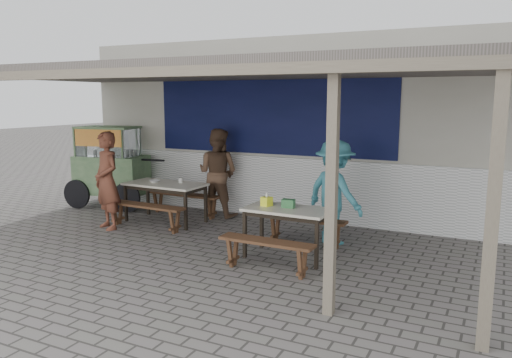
{
  "coord_description": "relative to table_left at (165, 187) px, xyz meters",
  "views": [
    {
      "loc": [
        3.95,
        -5.89,
        2.36
      ],
      "look_at": [
        0.56,
        0.9,
        1.11
      ],
      "focal_mm": 35.0,
      "sensor_mm": 36.0,
      "label": 1
    }
  ],
  "objects": [
    {
      "name": "condiment_jar",
      "position": [
        0.23,
        0.18,
        0.12
      ],
      "size": [
        0.08,
        0.08,
        0.09
      ],
      "primitive_type": "cylinder",
      "color": "silver",
      "rests_on": "table_left"
    },
    {
      "name": "table_right",
      "position": [
        2.92,
        -0.96,
        -0.01
      ],
      "size": [
        1.25,
        0.69,
        0.75
      ],
      "rotation": [
        0.0,
        0.0,
        -0.01
      ],
      "color": "beige",
      "rests_on": "ground"
    },
    {
      "name": "tissue_box",
      "position": [
        2.57,
        -0.94,
        0.14
      ],
      "size": [
        0.17,
        0.17,
        0.13
      ],
      "primitive_type": "cube",
      "rotation": [
        0.0,
        0.0,
        -0.3
      ],
      "color": "#F6FE2A",
      "rests_on": "table_right"
    },
    {
      "name": "patron_right_table",
      "position": [
        3.3,
        0.07,
        0.17
      ],
      "size": [
        1.26,
        1.05,
        1.69
      ],
      "primitive_type": "imported",
      "rotation": [
        0.0,
        0.0,
        2.68
      ],
      "color": "teal",
      "rests_on": "ground"
    },
    {
      "name": "bench_right_wall",
      "position": [
        2.93,
        -0.25,
        -0.34
      ],
      "size": [
        1.35,
        0.29,
        0.45
      ],
      "rotation": [
        0.0,
        0.0,
        -0.01
      ],
      "color": "brown",
      "rests_on": "ground"
    },
    {
      "name": "bench_left_wall",
      "position": [
        0.01,
        0.59,
        -0.33
      ],
      "size": [
        1.62,
        0.32,
        0.45
      ],
      "rotation": [
        0.0,
        0.0,
        -0.02
      ],
      "color": "brown",
      "rests_on": "ground"
    },
    {
      "name": "patron_wall_side",
      "position": [
        0.65,
        0.86,
        0.2
      ],
      "size": [
        0.86,
        0.67,
        1.75
      ],
      "primitive_type": "imported",
      "rotation": [
        0.0,
        0.0,
        3.15
      ],
      "color": "brown",
      "rests_on": "ground"
    },
    {
      "name": "donation_box",
      "position": [
        2.91,
        -0.91,
        0.14
      ],
      "size": [
        0.2,
        0.14,
        0.12
      ],
      "primitive_type": "cube",
      "rotation": [
        0.0,
        0.0,
        0.09
      ],
      "color": "#31703C",
      "rests_on": "table_right"
    },
    {
      "name": "back_wall",
      "position": [
        1.74,
        1.93,
        1.05
      ],
      "size": [
        9.0,
        1.28,
        3.5
      ],
      "color": "beige",
      "rests_on": "ground"
    },
    {
      "name": "vendor_cart",
      "position": [
        -1.89,
        0.6,
        0.27
      ],
      "size": [
        2.11,
        1.09,
        1.74
      ],
      "rotation": [
        0.0,
        0.0,
        0.16
      ],
      "color": "#749261",
      "rests_on": "ground"
    },
    {
      "name": "patron_street_side",
      "position": [
        -0.63,
        -0.86,
        0.2
      ],
      "size": [
        0.75,
        0.63,
        1.76
      ],
      "primitive_type": "imported",
      "rotation": [
        0.0,
        0.0,
        -0.38
      ],
      "color": "brown",
      "rests_on": "ground"
    },
    {
      "name": "bench_left_street",
      "position": [
        -0.01,
        -0.59,
        -0.33
      ],
      "size": [
        1.62,
        0.32,
        0.45
      ],
      "rotation": [
        0.0,
        0.0,
        -0.02
      ],
      "color": "brown",
      "rests_on": "ground"
    },
    {
      "name": "warung_roof",
      "position": [
        1.76,
        -0.75,
        2.04
      ],
      "size": [
        9.0,
        4.21,
        2.81
      ],
      "color": "#5E5650",
      "rests_on": "ground"
    },
    {
      "name": "table_left",
      "position": [
        0.0,
        0.0,
        0.0
      ],
      "size": [
        1.54,
        0.8,
        0.75
      ],
      "rotation": [
        0.0,
        0.0,
        -0.02
      ],
      "color": "beige",
      "rests_on": "ground"
    },
    {
      "name": "condiment_bowl",
      "position": [
        -0.22,
        -0.02,
        0.1
      ],
      "size": [
        0.24,
        0.24,
        0.05
      ],
      "primitive_type": "imported",
      "rotation": [
        0.0,
        0.0,
        -0.35
      ],
      "color": "silver",
      "rests_on": "table_left"
    },
    {
      "name": "bench_right_street",
      "position": [
        2.91,
        -1.67,
        -0.34
      ],
      "size": [
        1.35,
        0.29,
        0.45
      ],
      "rotation": [
        0.0,
        0.0,
        -0.01
      ],
      "color": "brown",
      "rests_on": "ground"
    },
    {
      "name": "ground",
      "position": [
        1.74,
        -1.65,
        -0.67
      ],
      "size": [
        60.0,
        60.0,
        0.0
      ],
      "primitive_type": "plane",
      "color": "#615D57",
      "rests_on": "ground"
    }
  ]
}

